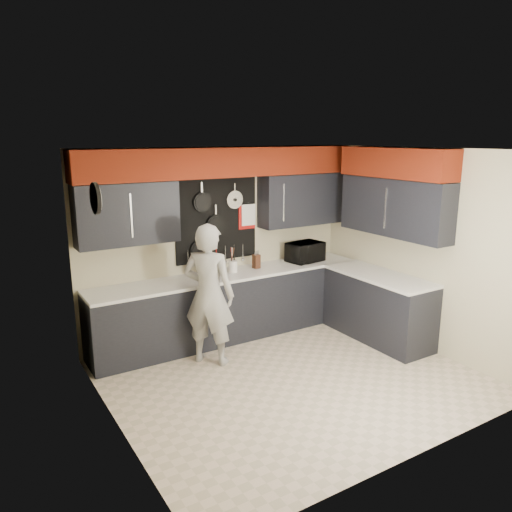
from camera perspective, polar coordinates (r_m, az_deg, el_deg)
ground at (r=5.98m, az=4.06°, el=-13.74°), size 4.00×4.00×0.00m
back_wall_assembly at (r=6.71m, az=-3.62°, el=7.33°), size 4.00×0.36×2.60m
right_wall_assembly at (r=6.80m, az=15.91°, el=6.34°), size 0.36×3.50×2.60m
left_wall_assembly at (r=4.67m, az=-16.14°, el=-4.52°), size 0.05×3.50×2.60m
base_cabinets at (r=6.91m, az=1.97°, el=-5.70°), size 3.95×2.20×0.92m
microwave at (r=7.41m, az=5.63°, el=0.46°), size 0.56×0.42×0.29m
knife_block at (r=7.01m, az=0.04°, el=-0.62°), size 0.10×0.10×0.19m
utensil_crock at (r=6.82m, az=-2.66°, el=-1.21°), size 0.12×0.12×0.16m
coffee_maker at (r=6.52m, az=-5.81°, el=-1.12°), size 0.23×0.26×0.33m
person at (r=6.06m, az=-5.41°, el=-4.42°), size 0.74×0.76×1.75m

